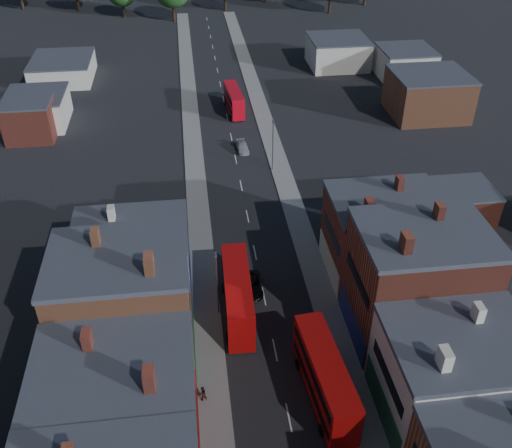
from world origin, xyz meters
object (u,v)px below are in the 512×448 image
object	(u,v)px
car_2	(252,285)
car_3	(242,147)
bus_2	(234,100)
ped_1	(202,393)
bus_0	(238,295)
bus_1	(325,377)

from	to	relation	value
car_2	car_3	world-z (taller)	car_2
bus_2	car_3	size ratio (longest dim) A/B	2.40
bus_2	car_3	world-z (taller)	bus_2
bus_2	ped_1	size ratio (longest dim) A/B	6.34
bus_0	car_3	bearing A→B (deg)	84.81
car_3	ped_1	world-z (taller)	ped_1
bus_0	car_2	bearing A→B (deg)	64.36
bus_1	car_2	size ratio (longest dim) A/B	2.47
car_3	ped_1	xyz separation A→B (m)	(-8.83, -47.95, 0.31)
bus_0	car_2	distance (m)	4.71
bus_1	car_2	xyz separation A→B (m)	(-4.70, 15.49, -2.05)
bus_0	bus_2	distance (m)	52.86
bus_1	bus_2	distance (m)	64.43
car_3	car_2	bearing A→B (deg)	-98.00
bus_0	car_2	size ratio (longest dim) A/B	2.47
car_2	ped_1	world-z (taller)	ped_1
bus_2	ped_1	xyz separation A→B (m)	(-8.96, -63.34, -1.39)
bus_0	ped_1	world-z (taller)	bus_0
ped_1	bus_2	bearing A→B (deg)	-119.19
car_3	ped_1	distance (m)	48.76
ped_1	car_2	bearing A→B (deg)	-134.59
bus_0	ped_1	distance (m)	11.67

